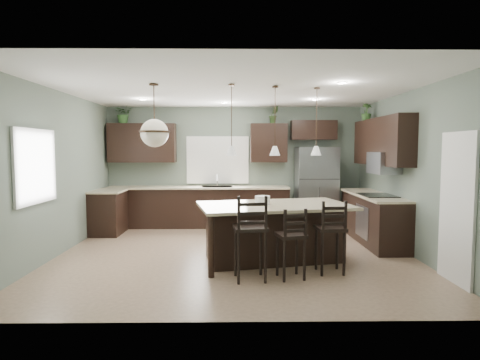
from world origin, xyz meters
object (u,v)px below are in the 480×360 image
serving_dish (262,200)px  bar_stool_left (250,237)px  refrigerator (316,188)px  plant_back_left (124,114)px  bar_stool_right (330,236)px  bar_stool_center (291,243)px  kitchen_island (274,233)px

serving_dish → bar_stool_left: (-0.23, -0.89, -0.40)m
refrigerator → plant_back_left: size_ratio=4.07×
bar_stool_right → bar_stool_left: bearing=-169.0°
serving_dish → refrigerator: bearing=62.9°
refrigerator → bar_stool_left: bearing=-114.2°
bar_stool_left → plant_back_left: plant_back_left is taller
bar_stool_left → refrigerator: bearing=59.6°
bar_stool_left → bar_stool_right: (1.18, 0.30, -0.06)m
refrigerator → bar_stool_center: (-1.08, -3.62, -0.42)m
refrigerator → kitchen_island: refrigerator is taller
bar_stool_left → bar_stool_center: size_ratio=1.19×
bar_stool_right → kitchen_island: bearing=136.5°
kitchen_island → plant_back_left: (-3.20, 3.01, 2.16)m
refrigerator → bar_stool_left: refrigerator is taller
bar_stool_center → bar_stool_right: (0.61, 0.25, 0.04)m
refrigerator → bar_stool_left: size_ratio=1.55×
bar_stool_left → kitchen_island: bearing=59.3°
refrigerator → bar_stool_right: (-0.47, -3.37, -0.39)m
refrigerator → bar_stool_left: 4.04m
bar_stool_right → plant_back_left: plant_back_left is taller
plant_back_left → bar_stool_center: bearing=-49.3°
serving_dish → bar_stool_left: bar_stool_left is taller
refrigerator → kitchen_island: (-1.22, -2.74, -0.46)m
kitchen_island → bar_stool_center: bearing=-92.5°
serving_dish → plant_back_left: 4.58m
refrigerator → kitchen_island: 3.04m
kitchen_island → bar_stool_right: size_ratio=2.20×
kitchen_island → serving_dish: serving_dish is taller
refrigerator → bar_stool_right: size_ratio=1.71×
bar_stool_left → bar_stool_right: size_ratio=1.10×
bar_stool_center → serving_dish: bearing=99.2°
refrigerator → bar_stool_center: size_ratio=1.84×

